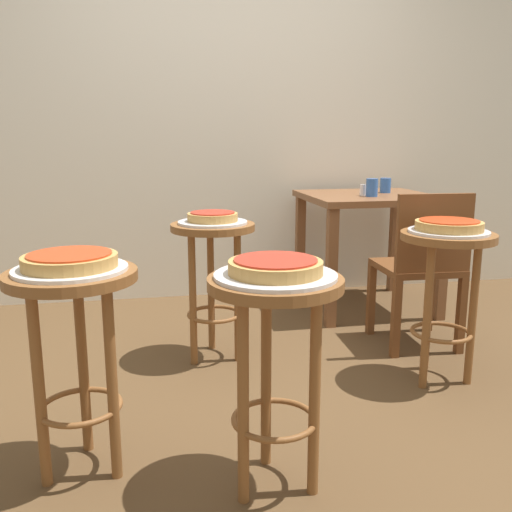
% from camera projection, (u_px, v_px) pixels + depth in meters
% --- Properties ---
extents(ground_plane, '(6.00, 6.00, 0.00)m').
position_uv_depth(ground_plane, '(281.00, 387.00, 2.54)').
color(ground_plane, brown).
extents(back_wall, '(6.00, 0.10, 3.00)m').
position_uv_depth(back_wall, '(227.00, 82.00, 3.81)').
color(back_wall, silver).
rests_on(back_wall, ground_plane).
extents(stool_foreground, '(0.42, 0.42, 0.70)m').
position_uv_depth(stool_foreground, '(275.00, 332.00, 1.72)').
color(stool_foreground, brown).
rests_on(stool_foreground, ground_plane).
extents(serving_plate_foreground, '(0.38, 0.38, 0.01)m').
position_uv_depth(serving_plate_foreground, '(275.00, 276.00, 1.68)').
color(serving_plate_foreground, silver).
rests_on(serving_plate_foreground, stool_foreground).
extents(pizza_foreground, '(0.29, 0.29, 0.05)m').
position_uv_depth(pizza_foreground, '(276.00, 266.00, 1.67)').
color(pizza_foreground, tan).
rests_on(pizza_foreground, serving_plate_foreground).
extents(stool_middle, '(0.42, 0.42, 0.70)m').
position_uv_depth(stool_middle, '(75.00, 323.00, 1.80)').
color(stool_middle, brown).
rests_on(stool_middle, ground_plane).
extents(serving_plate_middle, '(0.36, 0.36, 0.01)m').
position_uv_depth(serving_plate_middle, '(71.00, 269.00, 1.76)').
color(serving_plate_middle, silver).
rests_on(serving_plate_middle, stool_middle).
extents(pizza_middle, '(0.30, 0.30, 0.05)m').
position_uv_depth(pizza_middle, '(70.00, 260.00, 1.76)').
color(pizza_middle, tan).
rests_on(pizza_middle, serving_plate_middle).
extents(stool_leftside, '(0.42, 0.42, 0.70)m').
position_uv_depth(stool_leftside, '(446.00, 271.00, 2.51)').
color(stool_leftside, brown).
rests_on(stool_leftside, ground_plane).
extents(serving_plate_leftside, '(0.35, 0.35, 0.01)m').
position_uv_depth(serving_plate_leftside, '(448.00, 231.00, 2.48)').
color(serving_plate_leftside, silver).
rests_on(serving_plate_leftside, stool_leftside).
extents(pizza_leftside, '(0.30, 0.30, 0.05)m').
position_uv_depth(pizza_leftside, '(449.00, 225.00, 2.47)').
color(pizza_leftside, tan).
rests_on(pizza_leftside, serving_plate_leftside).
extents(stool_rear, '(0.42, 0.42, 0.70)m').
position_uv_depth(stool_rear, '(213.00, 258.00, 2.78)').
color(stool_rear, brown).
rests_on(stool_rear, ground_plane).
extents(serving_plate_rear, '(0.34, 0.34, 0.01)m').
position_uv_depth(serving_plate_rear, '(213.00, 222.00, 2.74)').
color(serving_plate_rear, silver).
rests_on(serving_plate_rear, stool_rear).
extents(pizza_rear, '(0.25, 0.25, 0.05)m').
position_uv_depth(pizza_rear, '(213.00, 217.00, 2.74)').
color(pizza_rear, tan).
rests_on(pizza_rear, serving_plate_rear).
extents(dining_table, '(0.82, 0.79, 0.76)m').
position_uv_depth(dining_table, '(368.00, 214.00, 3.63)').
color(dining_table, brown).
rests_on(dining_table, ground_plane).
extents(cup_near_edge, '(0.07, 0.07, 0.11)m').
position_uv_depth(cup_near_edge, '(372.00, 188.00, 3.44)').
color(cup_near_edge, '#3360B2').
rests_on(cup_near_edge, dining_table).
extents(cup_far_edge, '(0.07, 0.07, 0.10)m').
position_uv_depth(cup_far_edge, '(385.00, 185.00, 3.68)').
color(cup_far_edge, '#3360B2').
rests_on(cup_far_edge, dining_table).
extents(condiment_shaker, '(0.04, 0.04, 0.07)m').
position_uv_depth(condiment_shaker, '(363.00, 190.00, 3.51)').
color(condiment_shaker, white).
rests_on(condiment_shaker, dining_table).
extents(wooden_chair, '(0.41, 0.41, 0.85)m').
position_uv_depth(wooden_chair, '(422.00, 264.00, 2.93)').
color(wooden_chair, brown).
rests_on(wooden_chair, ground_plane).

